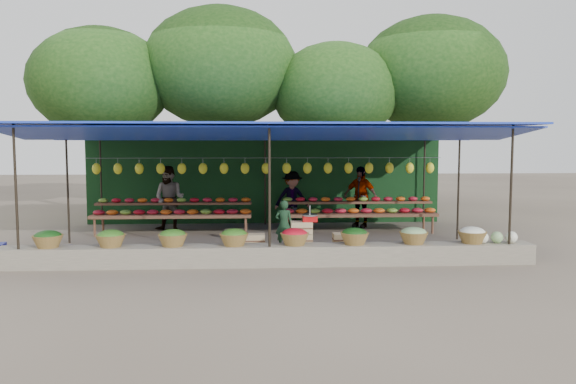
{
  "coord_description": "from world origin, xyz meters",
  "views": [
    {
      "loc": [
        -0.24,
        -13.73,
        2.43
      ],
      "look_at": [
        0.53,
        0.2,
        1.2
      ],
      "focal_mm": 35.0,
      "sensor_mm": 36.0,
      "label": 1
    }
  ],
  "objects": [
    {
      "name": "stone_curb",
      "position": [
        0.0,
        -2.75,
        0.2
      ],
      "size": [
        10.6,
        0.55,
        0.4
      ],
      "primitive_type": "cube",
      "color": "#6B6455",
      "rests_on": "ground"
    },
    {
      "name": "stall_canopy",
      "position": [
        0.0,
        0.06,
        2.68
      ],
      "size": [
        10.8,
        6.6,
        2.82
      ],
      "color": "black",
      "rests_on": "ground"
    },
    {
      "name": "fruit_table_right",
      "position": [
        2.51,
        1.35,
        0.61
      ],
      "size": [
        4.21,
        0.95,
        0.93
      ],
      "color": "brown",
      "rests_on": "ground"
    },
    {
      "name": "customer_right",
      "position": [
        2.72,
        2.14,
        0.88
      ],
      "size": [
        1.08,
        0.96,
        1.76
      ],
      "primitive_type": "imported",
      "rotation": [
        0.0,
        0.0,
        -0.65
      ],
      "color": "slate",
      "rests_on": "ground"
    },
    {
      "name": "produce_baskets",
      "position": [
        -0.1,
        -2.75,
        0.56
      ],
      "size": [
        8.98,
        0.58,
        0.34
      ],
      "color": "brown",
      "rests_on": "stone_curb"
    },
    {
      "name": "customer_left",
      "position": [
        -2.65,
        1.78,
        0.9
      ],
      "size": [
        1.03,
        0.9,
        1.79
      ],
      "primitive_type": "imported",
      "rotation": [
        0.0,
        0.0,
        -0.3
      ],
      "color": "slate",
      "rests_on": "ground"
    },
    {
      "name": "customer_mid",
      "position": [
        0.78,
        2.51,
        0.8
      ],
      "size": [
        1.11,
        0.74,
        1.6
      ],
      "primitive_type": "imported",
      "rotation": [
        0.0,
        0.0,
        0.14
      ],
      "color": "slate",
      "rests_on": "ground"
    },
    {
      "name": "tree_row",
      "position": [
        0.5,
        6.09,
        4.7
      ],
      "size": [
        16.51,
        5.5,
        7.12
      ],
      "color": "#3D2616",
      "rests_on": "ground"
    },
    {
      "name": "fruit_table_left",
      "position": [
        -2.49,
        1.35,
        0.61
      ],
      "size": [
        4.21,
        0.95,
        0.93
      ],
      "color": "brown",
      "rests_on": "ground"
    },
    {
      "name": "vendor_seated",
      "position": [
        0.37,
        -1.08,
        0.56
      ],
      "size": [
        0.45,
        0.34,
        1.13
      ],
      "primitive_type": "imported",
      "rotation": [
        0.0,
        0.0,
        2.96
      ],
      "color": "#1B3D22",
      "rests_on": "ground"
    },
    {
      "name": "crate_counter",
      "position": [
        0.66,
        -2.04,
        0.31
      ],
      "size": [
        2.35,
        0.34,
        0.77
      ],
      "color": "tan",
      "rests_on": "ground"
    },
    {
      "name": "ground",
      "position": [
        0.0,
        0.0,
        0.0
      ],
      "size": [
        60.0,
        60.0,
        0.0
      ],
      "primitive_type": "plane",
      "color": "brown",
      "rests_on": "ground"
    },
    {
      "name": "netting_backdrop",
      "position": [
        0.0,
        3.15,
        1.25
      ],
      "size": [
        10.6,
        0.06,
        2.5
      ],
      "primitive_type": "cube",
      "color": "#163F19",
      "rests_on": "ground"
    },
    {
      "name": "weighing_scale",
      "position": [
        0.87,
        -2.04,
        0.85
      ],
      "size": [
        0.32,
        0.32,
        0.34
      ],
      "color": "red",
      "rests_on": "crate_counter"
    },
    {
      "name": "blue_crate_front",
      "position": [
        -4.38,
        -1.88,
        0.13
      ],
      "size": [
        0.46,
        0.35,
        0.26
      ],
      "primitive_type": "cube",
      "rotation": [
        0.0,
        0.0,
        0.08
      ],
      "color": "navy",
      "rests_on": "ground"
    }
  ]
}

